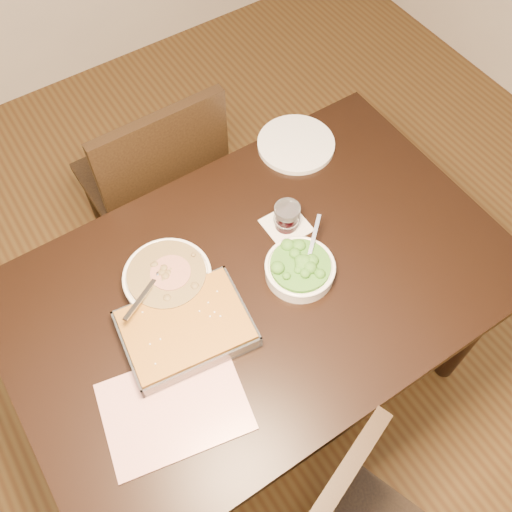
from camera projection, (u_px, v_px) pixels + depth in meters
ground at (259, 376)px, 2.22m from camera, size 4.00×4.00×0.00m
table at (260, 298)px, 1.66m from camera, size 1.40×0.90×0.75m
magazine_a at (174, 407)px, 1.39m from camera, size 0.39×0.32×0.01m
coaster at (286, 225)px, 1.68m from camera, size 0.12×0.12×0.00m
stew_bowl at (168, 279)px, 1.55m from camera, size 0.25×0.24×0.09m
broccoli_bowl at (300, 268)px, 1.57m from camera, size 0.20×0.20×0.08m
baking_dish at (186, 329)px, 1.48m from camera, size 0.35×0.28×0.06m
wine_tumbler at (287, 216)px, 1.64m from camera, size 0.07×0.07×0.08m
dinner_plate at (296, 144)px, 1.84m from camera, size 0.25×0.25×0.02m
chair_far at (158, 183)px, 2.05m from camera, size 0.45×0.45×0.95m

